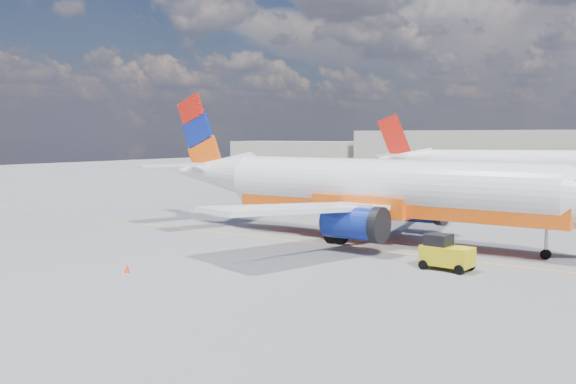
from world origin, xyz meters
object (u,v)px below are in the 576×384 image
Objects in this scene: second_jet at (509,165)px; gse_tug at (445,253)px; traffic_cone at (127,269)px; main_jet at (368,188)px.

gse_tug is at bearing -97.35° from second_jet.
traffic_cone is at bearing -111.24° from second_jet.
second_jet is at bearing 95.47° from main_jet.
main_jet is 12.80× the size of gse_tug.
traffic_cone is (-5.11, -16.71, -3.31)m from main_jet.
gse_tug is (11.93, -52.31, -2.48)m from second_jet.
second_jet is 53.71m from gse_tug.
second_jet is 64.55× the size of traffic_cone.
main_jet is 17.78m from traffic_cone.
main_jet is 46.28m from second_jet.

